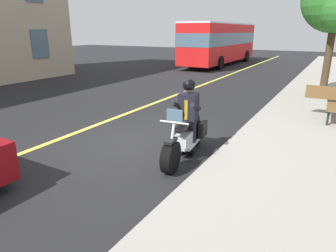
# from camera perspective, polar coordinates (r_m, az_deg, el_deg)

# --- Properties ---
(ground_plane) EXTENTS (80.00, 80.00, 0.00)m
(ground_plane) POSITION_cam_1_polar(r_m,az_deg,el_deg) (7.50, -5.80, -3.49)
(ground_plane) COLOR black
(lane_center_stripe) EXTENTS (60.00, 0.16, 0.01)m
(lane_center_stripe) POSITION_cam_1_polar(r_m,az_deg,el_deg) (8.76, -16.52, -0.95)
(lane_center_stripe) COLOR #E5DB4C
(lane_center_stripe) RESTS_ON ground_plane
(motorcycle_main) EXTENTS (2.22, 0.77, 1.26)m
(motorcycle_main) POSITION_cam_1_polar(r_m,az_deg,el_deg) (6.59, 3.30, -2.29)
(motorcycle_main) COLOR black
(motorcycle_main) RESTS_ON ground_plane
(rider_main) EXTENTS (0.67, 0.61, 1.74)m
(rider_main) POSITION_cam_1_polar(r_m,az_deg,el_deg) (6.59, 3.92, 3.01)
(rider_main) COLOR black
(rider_main) RESTS_ON ground_plane
(bus_far) EXTENTS (11.05, 2.70, 3.30)m
(bus_far) POSITION_cam_1_polar(r_m,az_deg,el_deg) (25.62, 10.13, 15.76)
(bus_far) COLOR red
(bus_far) RESTS_ON ground_plane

